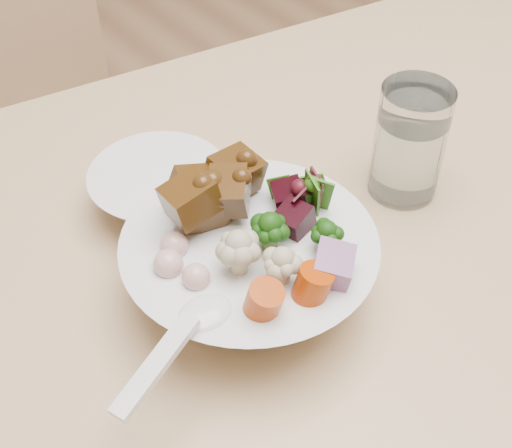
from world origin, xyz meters
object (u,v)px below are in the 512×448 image
Objects in this scene: chair_far at (64,176)px; food_bowl at (250,262)px; dining_table at (411,278)px; water_glass at (409,146)px; side_bowl at (160,191)px.

food_bowl is (-0.05, -0.66, 0.37)m from chair_far.
water_glass reaches higher than dining_table.
side_bowl is (-0.06, -0.50, 0.35)m from chair_far.
water_glass is at bearing -30.20° from side_bowl.
dining_table is 0.76m from chair_far.
chair_far is at bearing 83.32° from side_bowl.
water_glass is at bearing -79.78° from chair_far.
water_glass reaches higher than chair_far.
chair_far is 0.62m from side_bowl.
water_glass is (0.18, -0.64, 0.39)m from chair_far.
dining_table is at bearing -83.63° from chair_far.
side_bowl is at bearing 143.60° from dining_table.
chair_far is 5.07× the size of side_bowl.
food_bowl is 0.16m from side_bowl.
side_bowl is at bearing -102.19° from chair_far.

